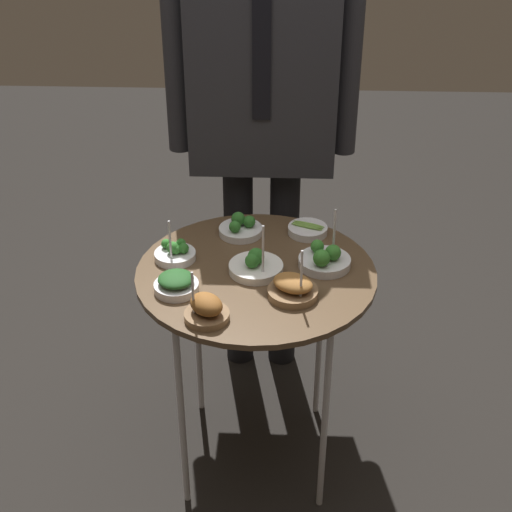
# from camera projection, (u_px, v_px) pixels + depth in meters

# --- Properties ---
(ground_plane) EXTENTS (8.00, 8.00, 0.00)m
(ground_plane) POSITION_uv_depth(u_px,v_px,m) (256.00, 451.00, 2.50)
(ground_plane) COLOR black
(serving_cart) EXTENTS (0.71, 0.71, 0.75)m
(serving_cart) POSITION_uv_depth(u_px,v_px,m) (256.00, 285.00, 2.14)
(serving_cart) COLOR brown
(serving_cart) RESTS_ON ground_plane
(bowl_broccoli_far_rim) EXTENTS (0.16, 0.16, 0.18)m
(bowl_broccoli_far_rim) POSITION_uv_depth(u_px,v_px,m) (256.00, 264.00, 2.09)
(bowl_broccoli_far_rim) COLOR white
(bowl_broccoli_far_rim) RESTS_ON serving_cart
(bowl_broccoli_near_rim) EXTENTS (0.16, 0.16, 0.17)m
(bowl_broccoli_near_rim) POSITION_uv_depth(u_px,v_px,m) (325.00, 259.00, 2.12)
(bowl_broccoli_near_rim) COLOR silver
(bowl_broccoli_near_rim) RESTS_ON serving_cart
(bowl_roast_back_right) EXTENTS (0.15, 0.14, 0.17)m
(bowl_roast_back_right) POSITION_uv_depth(u_px,v_px,m) (293.00, 288.00, 1.98)
(bowl_roast_back_right) COLOR brown
(bowl_roast_back_right) RESTS_ON serving_cart
(bowl_broccoli_mid_left) EXTENTS (0.13, 0.13, 0.15)m
(bowl_broccoli_mid_left) POSITION_uv_depth(u_px,v_px,m) (175.00, 253.00, 2.16)
(bowl_broccoli_mid_left) COLOR silver
(bowl_broccoli_mid_left) RESTS_ON serving_cart
(bowl_broccoli_front_left) EXTENTS (0.14, 0.14, 0.07)m
(bowl_broccoli_front_left) POSITION_uv_depth(u_px,v_px,m) (241.00, 228.00, 2.29)
(bowl_broccoli_front_left) COLOR silver
(bowl_broccoli_front_left) RESTS_ON serving_cart
(bowl_roast_front_right) EXTENTS (0.12, 0.12, 0.15)m
(bowl_roast_front_right) POSITION_uv_depth(u_px,v_px,m) (206.00, 309.00, 1.89)
(bowl_roast_front_right) COLOR brown
(bowl_roast_front_right) RESTS_ON serving_cart
(bowl_spinach_front_center) EXTENTS (0.13, 0.13, 0.06)m
(bowl_spinach_front_center) POSITION_uv_depth(u_px,v_px,m) (176.00, 283.00, 2.01)
(bowl_spinach_front_center) COLOR silver
(bowl_spinach_front_center) RESTS_ON serving_cart
(bowl_asparagus_center) EXTENTS (0.13, 0.13, 0.03)m
(bowl_asparagus_center) POSITION_uv_depth(u_px,v_px,m) (308.00, 230.00, 2.29)
(bowl_asparagus_center) COLOR silver
(bowl_asparagus_center) RESTS_ON serving_cart
(waiter_figure) EXTENTS (0.64, 0.24, 1.75)m
(waiter_figure) POSITION_uv_depth(u_px,v_px,m) (262.00, 97.00, 2.37)
(waiter_figure) COLOR black
(waiter_figure) RESTS_ON ground_plane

